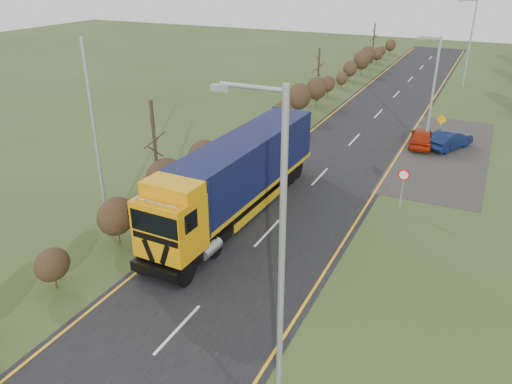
{
  "coord_description": "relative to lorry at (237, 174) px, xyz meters",
  "views": [
    {
      "loc": [
        8.92,
        -15.91,
        12.33
      ],
      "look_at": [
        -0.57,
        3.86,
        2.22
      ],
      "focal_mm": 35.0,
      "sensor_mm": 36.0,
      "label": 1
    }
  ],
  "objects": [
    {
      "name": "car_red_hatchback",
      "position": [
        7.13,
        15.53,
        -1.66
      ],
      "size": [
        2.0,
        4.17,
        1.38
      ],
      "primitive_type": "imported",
      "rotation": [
        0.0,
        0.0,
        3.24
      ],
      "color": "#A22008",
      "rests_on": "ground"
    },
    {
      "name": "lorry",
      "position": [
        0.0,
        0.0,
        0.0
      ],
      "size": [
        2.89,
        14.91,
        4.14
      ],
      "rotation": [
        0.0,
        0.0,
        -0.03
      ],
      "color": "black",
      "rests_on": "ground"
    },
    {
      "name": "streetlight_far",
      "position": [
        8.01,
        37.17,
        2.6
      ],
      "size": [
        1.91,
        0.18,
        8.99
      ],
      "color": "#9B9DA1",
      "rests_on": "ground"
    },
    {
      "name": "hedgerow",
      "position": [
        -3.67,
        2.68,
        -0.73
      ],
      "size": [
        2.24,
        102.04,
        6.05
      ],
      "color": "black",
      "rests_on": "ground"
    },
    {
      "name": "left_pole",
      "position": [
        -4.88,
        -4.63,
        2.39
      ],
      "size": [
        0.16,
        0.16,
        9.48
      ],
      "primitive_type": "cylinder",
      "color": "#9B9DA1",
      "rests_on": "ground"
    },
    {
      "name": "layby",
      "position": [
        8.82,
        14.78,
        -2.34
      ],
      "size": [
        6.0,
        18.0,
        0.02
      ],
      "primitive_type": "cube",
      "color": "#312E2B",
      "rests_on": "ground"
    },
    {
      "name": "car_blue_sedan",
      "position": [
        9.02,
        15.87,
        -1.67
      ],
      "size": [
        3.1,
        4.3,
        1.35
      ],
      "primitive_type": "imported",
      "rotation": [
        0.0,
        0.0,
        2.68
      ],
      "color": "#091335",
      "rests_on": "ground"
    },
    {
      "name": "speed_sign",
      "position": [
        7.74,
        4.43,
        -0.71
      ],
      "size": [
        0.65,
        0.1,
        2.34
      ],
      "color": "#9B9DA1",
      "rests_on": "ground"
    },
    {
      "name": "streetlight_near",
      "position": [
        6.79,
        -10.52,
        3.08
      ],
      "size": [
        2.08,
        0.2,
        9.8
      ],
      "color": "#9B9DA1",
      "rests_on": "ground"
    },
    {
      "name": "streetlight_mid",
      "position": [
        7.37,
        15.25,
        1.96
      ],
      "size": [
        1.69,
        0.18,
        7.88
      ],
      "color": "#9B9DA1",
      "rests_on": "ground"
    },
    {
      "name": "ground",
      "position": [
        2.32,
        -5.22,
        -2.35
      ],
      "size": [
        160.0,
        160.0,
        0.0
      ],
      "primitive_type": "plane",
      "color": "#31441D",
      "rests_on": "ground"
    },
    {
      "name": "warning_board",
      "position": [
        8.12,
        17.52,
        -1.11
      ],
      "size": [
        0.77,
        0.11,
        2.01
      ],
      "color": "#9B9DA1",
      "rests_on": "ground"
    },
    {
      "name": "road",
      "position": [
        2.32,
        4.78,
        -2.34
      ],
      "size": [
        8.0,
        120.0,
        0.02
      ],
      "primitive_type": "cube",
      "color": "black",
      "rests_on": "ground"
    },
    {
      "name": "lane_markings",
      "position": [
        2.32,
        4.47,
        -2.32
      ],
      "size": [
        7.52,
        116.0,
        0.01
      ],
      "color": "orange",
      "rests_on": "road"
    }
  ]
}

